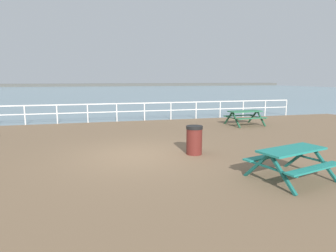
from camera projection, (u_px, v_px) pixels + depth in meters
ground_plane at (137, 158)px, 9.40m from camera, size 30.00×24.00×0.20m
sea_band at (99, 91)px, 59.73m from camera, size 142.00×90.00×0.01m
distant_shoreline at (96, 86)px, 100.77m from camera, size 142.00×6.00×1.80m
seaward_railing at (117, 109)px, 16.66m from camera, size 23.07×0.07×1.08m
picnic_table_near_left at (292, 156)px, 7.02m from camera, size 2.13×1.92×0.80m
picnic_table_far_left at (245, 114)px, 15.38m from camera, size 1.92×1.68×0.80m
litter_bin at (194, 140)px, 9.42m from camera, size 0.55×0.55×0.95m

